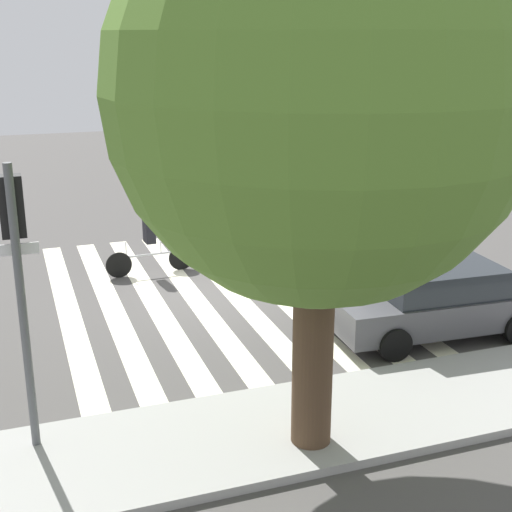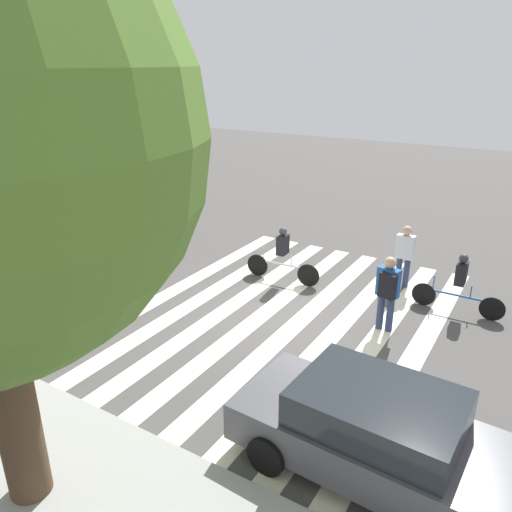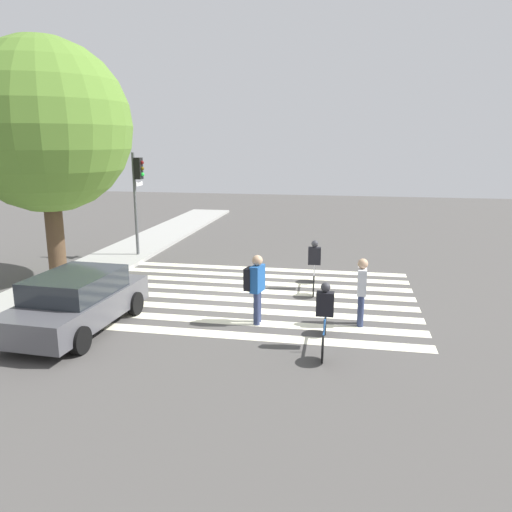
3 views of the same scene
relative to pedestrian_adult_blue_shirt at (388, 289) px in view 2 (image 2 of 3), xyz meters
name	(u,v)px [view 2 (image 2 of 3)]	position (x,y,z in m)	size (l,w,h in m)	color
ground_plane	(283,316)	(2.35, 0.60, -1.07)	(60.00, 60.00, 0.00)	#4C4947
sidewalk_curb	(83,481)	(2.35, 6.85, -1.00)	(36.00, 2.50, 0.14)	#9E9E99
crosswalk_stripes	(283,316)	(2.35, 0.60, -1.07)	(7.05, 10.00, 0.01)	#F2EDCC
pedestrian_adult_blue_shirt	(388,289)	(0.00, 0.00, 0.00)	(0.55, 0.50, 1.83)	navy
pedestrian_adult_tall_backpack	(405,253)	(0.37, -2.69, -0.07)	(0.50, 0.26, 1.77)	navy
cyclist_near_curb	(283,253)	(3.41, -1.27, -0.21)	(2.26, 0.41, 1.60)	black
cyclist_mid_street	(460,281)	(-1.26, -1.84, -0.22)	(2.23, 0.40, 1.57)	black
car_parked_dark_suv	(376,433)	(-1.23, 4.35, -0.33)	(4.38, 2.17, 1.46)	#4C4C51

